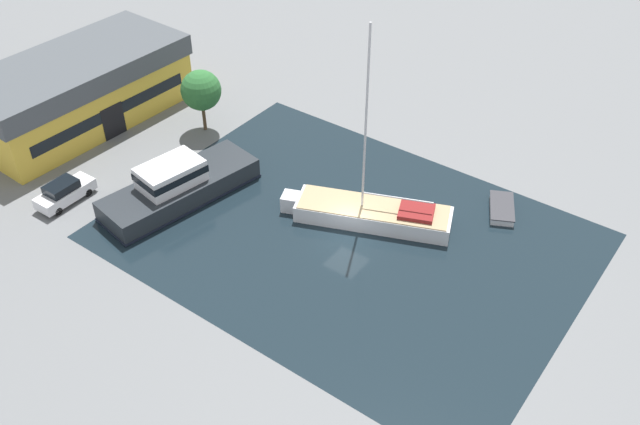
# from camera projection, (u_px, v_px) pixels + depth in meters

# --- Properties ---
(ground_plane) EXTENTS (440.00, 440.00, 0.00)m
(ground_plane) POSITION_uv_depth(u_px,v_px,m) (347.00, 236.00, 49.94)
(ground_plane) COLOR slate
(water_canal) EXTENTS (23.44, 31.59, 0.01)m
(water_canal) POSITION_uv_depth(u_px,v_px,m) (347.00, 236.00, 49.94)
(water_canal) COLOR black
(water_canal) RESTS_ON ground
(warehouse_building) EXTENTS (18.97, 9.35, 5.84)m
(warehouse_building) POSITION_uv_depth(u_px,v_px,m) (78.00, 90.00, 60.43)
(warehouse_building) COLOR gold
(warehouse_building) RESTS_ON ground
(quay_tree_near_building) EXTENTS (3.37, 3.37, 5.45)m
(quay_tree_near_building) POSITION_uv_depth(u_px,v_px,m) (201.00, 90.00, 58.71)
(quay_tree_near_building) COLOR brown
(quay_tree_near_building) RESTS_ON ground
(parked_car) EXTENTS (4.50, 1.84, 1.74)m
(parked_car) POSITION_uv_depth(u_px,v_px,m) (64.00, 192.00, 52.54)
(parked_car) COLOR silver
(parked_car) RESTS_ON ground
(sailboat_moored) EXTENTS (6.91, 12.18, 15.01)m
(sailboat_moored) POSITION_uv_depth(u_px,v_px,m) (371.00, 213.00, 50.80)
(sailboat_moored) COLOR silver
(sailboat_moored) RESTS_ON water_canal
(motor_cruiser) EXTENTS (12.69, 6.15, 3.30)m
(motor_cruiser) POSITION_uv_depth(u_px,v_px,m) (178.00, 186.00, 52.58)
(motor_cruiser) COLOR #23282D
(motor_cruiser) RESTS_ON water_canal
(small_dinghy) EXTENTS (3.96, 3.12, 0.57)m
(small_dinghy) POSITION_uv_depth(u_px,v_px,m) (502.00, 208.00, 51.93)
(small_dinghy) COLOR silver
(small_dinghy) RESTS_ON water_canal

